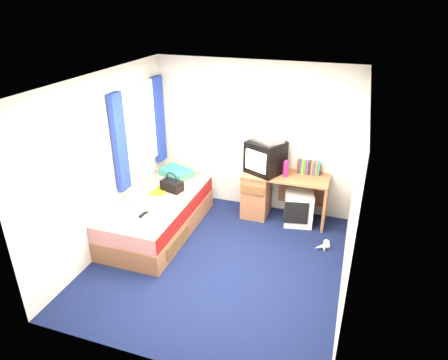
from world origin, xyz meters
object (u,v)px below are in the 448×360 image
(aerosol_can, at_px, (281,168))
(pink_water_bottle, at_px, (286,169))
(magazine, at_px, (159,191))
(towel, at_px, (169,205))
(colour_swatch_fan, at_px, (150,216))
(handbag, at_px, (172,185))
(pillow, at_px, (177,173))
(water_bottle, at_px, (133,203))
(bed, at_px, (158,215))
(crt_tv, at_px, (265,157))
(remote_control, at_px, (143,214))
(storage_cube, at_px, (298,208))
(picture_frame, at_px, (320,170))
(vcr, at_px, (266,139))
(white_heels, at_px, (323,246))
(desk, at_px, (268,192))

(aerosol_can, bearing_deg, pink_water_bottle, -40.61)
(pink_water_bottle, relative_size, magazine, 0.84)
(towel, relative_size, colour_swatch_fan, 1.49)
(pink_water_bottle, height_order, aerosol_can, pink_water_bottle)
(handbag, distance_m, colour_swatch_fan, 0.81)
(towel, bearing_deg, handbag, 110.52)
(pillow, relative_size, water_bottle, 2.59)
(bed, distance_m, crt_tv, 1.84)
(pillow, relative_size, remote_control, 3.24)
(crt_tv, xyz_separation_m, handbag, (-1.28, -0.67, -0.37))
(pillow, height_order, storage_cube, pillow)
(picture_frame, distance_m, towel, 2.35)
(pink_water_bottle, bearing_deg, magazine, -158.24)
(storage_cube, height_order, pink_water_bottle, pink_water_bottle)
(bed, xyz_separation_m, crt_tv, (1.37, 0.99, 0.73))
(aerosol_can, bearing_deg, crt_tv, -176.21)
(pillow, bearing_deg, picture_frame, 8.17)
(towel, xyz_separation_m, water_bottle, (-0.52, -0.07, -0.02))
(pillow, relative_size, picture_frame, 3.70)
(magazine, bearing_deg, crt_tv, 28.11)
(crt_tv, height_order, water_bottle, crt_tv)
(handbag, bearing_deg, towel, -55.78)
(vcr, height_order, picture_frame, vcr)
(aerosol_can, relative_size, white_heels, 0.80)
(vcr, bearing_deg, bed, -111.86)
(desk, distance_m, picture_frame, 0.88)
(bed, bearing_deg, towel, -35.64)
(aerosol_can, distance_m, water_bottle, 2.26)
(handbag, distance_m, magazine, 0.21)
(bed, height_order, pillow, pillow)
(picture_frame, bearing_deg, pink_water_bottle, -157.14)
(pillow, height_order, pink_water_bottle, pink_water_bottle)
(crt_tv, height_order, aerosol_can, crt_tv)
(crt_tv, distance_m, colour_swatch_fan, 1.97)
(bed, distance_m, vcr, 1.98)
(bed, bearing_deg, water_bottle, -129.57)
(bed, relative_size, water_bottle, 10.00)
(pink_water_bottle, distance_m, water_bottle, 2.30)
(pink_water_bottle, xyz_separation_m, remote_control, (-1.66, -1.41, -0.32))
(aerosol_can, bearing_deg, magazine, -154.93)
(magazine, relative_size, colour_swatch_fan, 1.27)
(white_heels, bearing_deg, colour_swatch_fan, -160.88)
(handbag, bearing_deg, water_bottle, -104.67)
(handbag, bearing_deg, magazine, -134.75)
(magazine, bearing_deg, storage_cube, 18.81)
(water_bottle, distance_m, colour_swatch_fan, 0.43)
(crt_tv, relative_size, colour_swatch_fan, 2.96)
(pink_water_bottle, bearing_deg, crt_tv, 169.24)
(desk, xyz_separation_m, water_bottle, (-1.66, -1.27, 0.17))
(colour_swatch_fan, bearing_deg, aerosol_can, 45.41)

